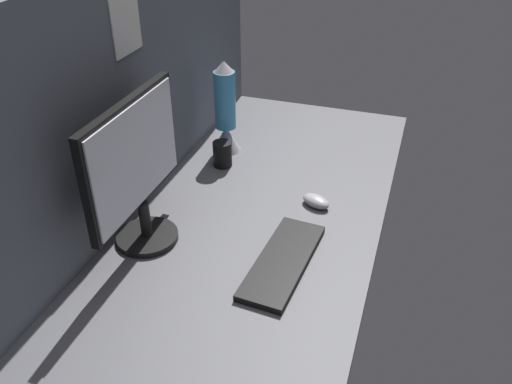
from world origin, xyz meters
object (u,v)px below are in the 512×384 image
Objects in this scene: mug_black_travel at (222,154)px; lava_lamp at (225,115)px; monitor at (136,168)px; keyboard at (283,261)px; mouse at (316,201)px.

lava_lamp is at bearing 14.53° from mug_black_travel.
monitor reaches higher than keyboard.
lava_lamp is at bearing -2.57° from monitor.
monitor is at bearing 173.27° from mug_black_travel.
keyboard is (1.91, -41.32, -23.18)cm from monitor.
mouse is 1.03× the size of mug_black_travel.
lava_lamp reaches higher than mouse.
monitor is at bearing 96.97° from keyboard.
mug_black_travel reaches higher than keyboard.
mouse is at bearing -53.00° from monitor.
monitor is at bearing 177.43° from lava_lamp.
mouse is at bearing 0.37° from keyboard.
mouse is 40.72cm from mug_black_travel.
monitor reaches higher than mug_black_travel.
lava_lamp is at bearing 81.93° from mouse.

